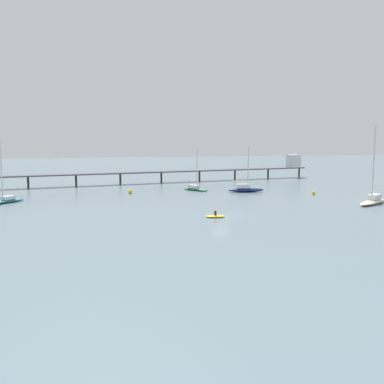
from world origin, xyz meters
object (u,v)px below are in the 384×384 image
object	(u,v)px
sailboat_cream	(373,199)
mooring_buoy_near	(314,193)
sailboat_navy	(246,189)
mooring_buoy_inner	(130,192)
sailboat_teal	(6,199)
pier	(207,168)
sailboat_green	(195,188)
dinghy_yellow	(215,216)

from	to	relation	value
sailboat_cream	mooring_buoy_near	world-z (taller)	sailboat_cream
sailboat_navy	sailboat_cream	bearing A→B (deg)	-53.30
sailboat_cream	mooring_buoy_near	bearing A→B (deg)	105.93
sailboat_cream	mooring_buoy_inner	size ratio (longest dim) A/B	15.42
sailboat_cream	sailboat_teal	bearing A→B (deg)	164.67
sailboat_teal	mooring_buoy_inner	distance (m)	23.72
pier	sailboat_teal	xyz separation A→B (m)	(-45.42, -28.62, -2.70)
sailboat_green	dinghy_yellow	distance (m)	31.97
dinghy_yellow	mooring_buoy_inner	bearing A→B (deg)	107.10
sailboat_cream	sailboat_navy	xyz separation A→B (m)	(-15.47, 20.76, -0.05)
sailboat_teal	mooring_buoy_inner	size ratio (longest dim) A/B	12.85
sailboat_teal	sailboat_cream	world-z (taller)	sailboat_cream
sailboat_navy	sailboat_green	distance (m)	11.01
pier	sailboat_cream	xyz separation A→B (m)	(16.77, -45.67, -2.56)
sailboat_navy	dinghy_yellow	size ratio (longest dim) A/B	3.12
sailboat_cream	sailboat_green	size ratio (longest dim) A/B	1.49
pier	mooring_buoy_near	bearing A→B (deg)	-68.17
sailboat_green	mooring_buoy_near	distance (m)	24.93
sailboat_cream	sailboat_green	distance (m)	36.20
pier	mooring_buoy_inner	size ratio (longest dim) A/B	99.34
dinghy_yellow	mooring_buoy_inner	size ratio (longest dim) A/B	3.47
sailboat_teal	dinghy_yellow	bearing A→B (deg)	-35.31
sailboat_teal	mooring_buoy_near	xyz separation A→B (m)	(58.42, -3.86, -0.25)
dinghy_yellow	sailboat_navy	bearing A→B (deg)	60.23
sailboat_navy	mooring_buoy_near	size ratio (longest dim) A/B	12.45
pier	sailboat_green	world-z (taller)	sailboat_green
dinghy_yellow	pier	bearing A→B (deg)	75.01
pier	sailboat_teal	bearing A→B (deg)	-147.78
sailboat_navy	mooring_buoy_inner	world-z (taller)	sailboat_navy
sailboat_cream	pier	bearing A→B (deg)	110.17
dinghy_yellow	mooring_buoy_inner	distance (m)	30.86
sailboat_teal	pier	bearing A→B (deg)	32.22
dinghy_yellow	mooring_buoy_inner	world-z (taller)	dinghy_yellow
sailboat_green	mooring_buoy_inner	bearing A→B (deg)	-172.03
sailboat_green	mooring_buoy_near	bearing A→B (deg)	-31.13
sailboat_navy	mooring_buoy_inner	bearing A→B (deg)	172.18
pier	mooring_buoy_near	distance (m)	35.11
pier	sailboat_cream	bearing A→B (deg)	-69.83
sailboat_navy	mooring_buoy_near	world-z (taller)	sailboat_navy
sailboat_green	dinghy_yellow	xyz separation A→B (m)	(-5.35, -31.51, -0.37)
sailboat_green	mooring_buoy_inner	size ratio (longest dim) A/B	10.36
pier	dinghy_yellow	world-z (taller)	pier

